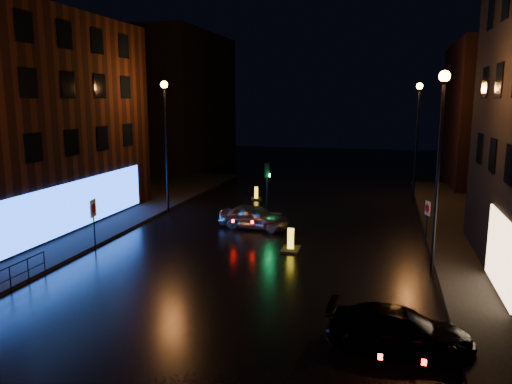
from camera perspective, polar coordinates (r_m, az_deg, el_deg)
ground at (r=17.78m, az=-5.58°, el=-13.61°), size 120.00×120.00×0.00m
pavement_left at (r=31.26m, az=-25.07°, el=-3.74°), size 12.00×44.00×0.15m
building_far_left at (r=54.68m, az=-8.94°, el=10.18°), size 8.00×16.00×14.00m
building_far_right at (r=48.12m, az=26.00°, el=8.02°), size 8.00×14.00×12.00m
street_lamp_lfar at (r=32.20m, az=-10.29°, el=7.37°), size 0.44×0.44×8.37m
street_lamp_rnear at (r=21.37m, az=20.30°, el=5.34°), size 0.44×0.44×8.37m
street_lamp_rfar at (r=37.29m, az=17.96°, el=7.45°), size 0.44×0.44×8.37m
traffic_signal at (r=30.75m, az=1.27°, el=-2.13°), size 1.40×2.40×3.45m
silver_hatchback at (r=28.41m, az=-0.23°, el=-2.84°), size 4.10×1.97×1.35m
dark_sedan at (r=15.75m, az=16.06°, el=-14.85°), size 4.31×1.92×1.23m
bollard_near at (r=24.47m, az=3.98°, el=-6.14°), size 0.87×1.28×1.10m
bollard_far at (r=36.65m, az=0.02°, el=-0.53°), size 0.98×1.22×0.93m
road_sign_left at (r=25.26m, az=-18.09°, el=-2.26°), size 0.17×0.61×2.52m
road_sign_right at (r=26.68m, az=19.00°, el=-2.16°), size 0.23×0.52×2.20m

